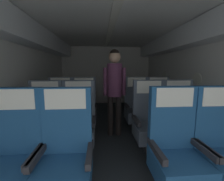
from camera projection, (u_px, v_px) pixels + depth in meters
The scene contains 15 objects.
ground at pixel (112, 138), 2.83m from camera, with size 3.49×6.20×0.02m, color #23282D.
fuselage_shell at pixel (111, 56), 2.85m from camera, with size 3.37×5.85×2.15m.
seat_a_left_window at pixel (14, 157), 1.42m from camera, with size 0.52×0.50×1.13m.
seat_a_left_aisle at pixel (66, 156), 1.43m from camera, with size 0.52×0.50×1.13m.
seat_a_right_aisle at pixel (222, 150), 1.55m from camera, with size 0.52×0.50×1.13m.
seat_a_right_window at pixel (176, 151), 1.52m from camera, with size 0.52×0.50×1.13m.
seat_b_left_window at pixel (45, 124), 2.25m from camera, with size 0.52×0.50×1.13m.
seat_b_left_aisle at pixel (79, 123), 2.29m from camera, with size 0.52×0.50×1.13m.
seat_b_right_aisle at pixel (179, 121), 2.40m from camera, with size 0.52×0.50×1.13m.
seat_b_right_window at pixel (150, 122), 2.36m from camera, with size 0.52×0.50×1.13m.
seat_c_left_window at pixel (61, 109), 3.09m from camera, with size 0.52×0.50×1.13m.
seat_c_left_aisle at pixel (84, 109), 3.12m from camera, with size 0.52×0.50×1.13m.
seat_c_right_aisle at pixel (159, 107), 3.26m from camera, with size 0.52×0.50×1.13m.
seat_c_right_window at pixel (137, 108), 3.20m from camera, with size 0.52×0.50×1.13m.
flight_attendant at pixel (115, 83), 2.82m from camera, with size 0.43×0.28×1.66m.
Camera 1 is at (-0.21, 0.24, 1.32)m, focal length 23.74 mm.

